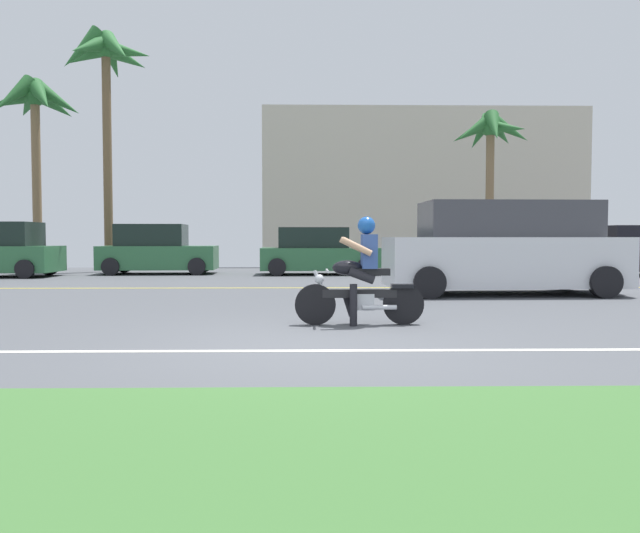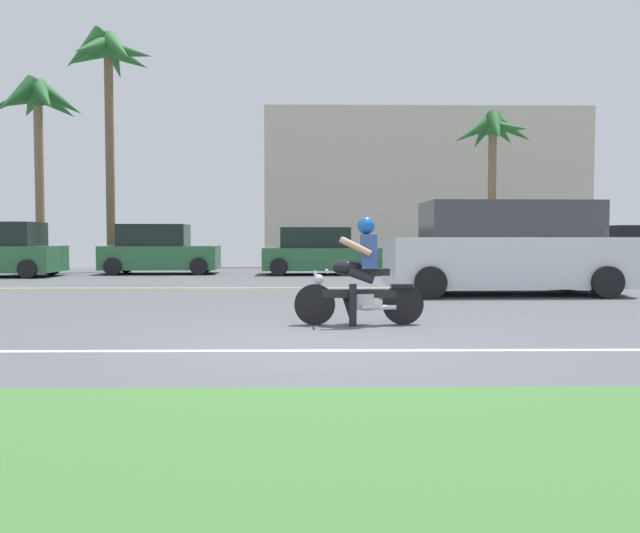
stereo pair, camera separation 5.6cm
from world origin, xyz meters
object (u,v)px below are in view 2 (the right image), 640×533
object	(u,v)px
parked_car_3	(518,254)
palm_tree_2	(493,138)
suv_nearby	(505,249)
parked_car_2	(320,253)
palm_tree_1	(38,109)
parked_car_1	(159,251)
motorcyclist	(360,279)
palm_tree_0	(108,65)

from	to	relation	value
parked_car_3	palm_tree_2	distance (m)	5.02
suv_nearby	parked_car_2	size ratio (longest dim) A/B	1.32
parked_car_3	palm_tree_2	xyz separation A→B (m)	(0.11, 3.12, 3.93)
parked_car_2	palm_tree_2	world-z (taller)	palm_tree_2
suv_nearby	parked_car_2	bearing A→B (deg)	118.33
suv_nearby	palm_tree_2	xyz separation A→B (m)	(2.15, 8.37, 3.68)
parked_car_3	palm_tree_1	xyz separation A→B (m)	(-16.30, 5.06, 5.25)
parked_car_1	motorcyclist	bearing A→B (deg)	-64.63
parked_car_1	palm_tree_2	distance (m)	11.97
suv_nearby	parked_car_2	world-z (taller)	suv_nearby
palm_tree_0	palm_tree_2	bearing A→B (deg)	-2.08
motorcyclist	palm_tree_0	xyz separation A→B (m)	(-7.72, 13.41, 6.54)
suv_nearby	parked_car_1	bearing A→B (deg)	140.65
parked_car_2	palm_tree_1	bearing A→B (deg)	162.85
motorcyclist	suv_nearby	xyz separation A→B (m)	(3.43, 4.56, 0.32)
motorcyclist	suv_nearby	size ratio (longest dim) A/B	0.35
parked_car_1	parked_car_3	distance (m)	11.41
parked_car_3	palm_tree_2	world-z (taller)	palm_tree_2
suv_nearby	parked_car_1	xyz separation A→B (m)	(-9.15, 7.50, -0.19)
suv_nearby	palm_tree_2	distance (m)	9.40
parked_car_2	palm_tree_1	xyz separation A→B (m)	(-10.44, 3.22, 5.24)
parked_car_3	parked_car_1	bearing A→B (deg)	168.62
palm_tree_0	palm_tree_1	distance (m)	3.64
motorcyclist	parked_car_1	size ratio (longest dim) A/B	0.47
palm_tree_1	palm_tree_2	bearing A→B (deg)	-6.75
palm_tree_2	parked_car_2	bearing A→B (deg)	-167.89
parked_car_2	palm_tree_2	distance (m)	7.26
suv_nearby	parked_car_3	distance (m)	5.64
motorcyclist	parked_car_2	bearing A→B (deg)	91.94
motorcyclist	parked_car_1	world-z (taller)	parked_car_1
suv_nearby	palm_tree_2	world-z (taller)	palm_tree_2
parked_car_2	motorcyclist	bearing A→B (deg)	-88.06
parked_car_1	palm_tree_0	size ratio (longest dim) A/B	0.45
palm_tree_0	palm_tree_1	xyz separation A→B (m)	(-3.11, 1.46, -1.21)
palm_tree_1	palm_tree_2	world-z (taller)	palm_tree_1
palm_tree_2	palm_tree_1	bearing A→B (deg)	173.25
parked_car_2	suv_nearby	bearing A→B (deg)	-61.67
suv_nearby	parked_car_1	world-z (taller)	suv_nearby
palm_tree_1	palm_tree_0	bearing A→B (deg)	-25.13
motorcyclist	parked_car_1	distance (m)	13.35
parked_car_2	palm_tree_0	bearing A→B (deg)	166.48
suv_nearby	parked_car_3	xyz separation A→B (m)	(2.04, 5.25, -0.25)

